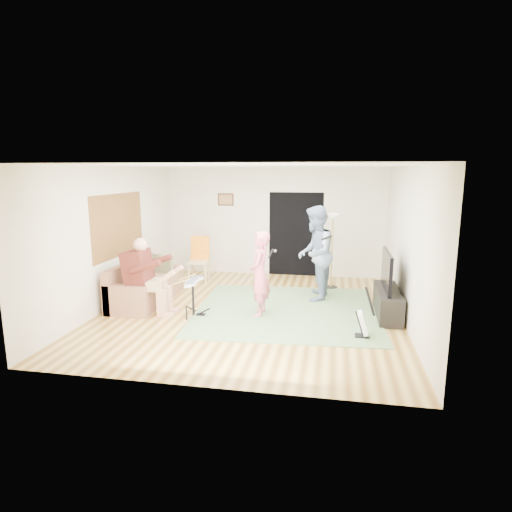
{
  "coord_description": "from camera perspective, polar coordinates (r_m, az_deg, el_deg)",
  "views": [
    {
      "loc": [
        1.49,
        -7.64,
        2.6
      ],
      "look_at": [
        0.03,
        0.3,
        1.0
      ],
      "focal_mm": 30.0,
      "sensor_mm": 36.0,
      "label": 1
    }
  ],
  "objects": [
    {
      "name": "drum_kit",
      "position": [
        7.93,
        -8.38,
        -5.78
      ],
      "size": [
        0.37,
        0.67,
        0.69
      ],
      "color": "black",
      "rests_on": "floor"
    },
    {
      "name": "sofa",
      "position": [
        8.99,
        -14.87,
        -4.19
      ],
      "size": [
        0.83,
        2.02,
        0.82
      ],
      "color": "#8A5E45",
      "rests_on": "floor"
    },
    {
      "name": "dining_chair",
      "position": [
        10.3,
        -7.55,
        -1.31
      ],
      "size": [
        0.51,
        0.53,
        1.09
      ],
      "rotation": [
        0.0,
        0.0,
        0.1
      ],
      "color": "tan",
      "rests_on": "floor"
    },
    {
      "name": "torchiere_lamp",
      "position": [
        9.66,
        10.14,
        2.42
      ],
      "size": [
        0.3,
        0.3,
        1.68
      ],
      "color": "black",
      "rests_on": "floor"
    },
    {
      "name": "guitarist",
      "position": [
        8.76,
        7.88,
        0.34
      ],
      "size": [
        0.8,
        0.99,
        1.93
      ],
      "primitive_type": "imported",
      "rotation": [
        0.0,
        0.0,
        -1.65
      ],
      "color": "slate",
      "rests_on": "floor"
    },
    {
      "name": "area_rug",
      "position": [
        8.23,
        4.06,
        -7.2
      ],
      "size": [
        3.57,
        3.5,
        0.02
      ],
      "primitive_type": "cube",
      "rotation": [
        0.0,
        0.0,
        0.06
      ],
      "color": "#577A4A",
      "rests_on": "floor"
    },
    {
      "name": "doorway",
      "position": [
        10.78,
        5.32,
        2.89
      ],
      "size": [
        2.1,
        0.0,
        2.1
      ],
      "primitive_type": "plane",
      "rotation": [
        1.57,
        0.0,
        0.0
      ],
      "color": "black",
      "rests_on": "walls"
    },
    {
      "name": "drummer",
      "position": [
        8.18,
        -14.18,
        -3.67
      ],
      "size": [
        0.92,
        0.51,
        1.41
      ],
      "color": "#521E17",
      "rests_on": "sofa"
    },
    {
      "name": "floor",
      "position": [
        8.2,
        -0.58,
        -7.28
      ],
      "size": [
        6.0,
        6.0,
        0.0
      ],
      "primitive_type": "plane",
      "color": "brown",
      "rests_on": "ground"
    },
    {
      "name": "guitar_spare",
      "position": [
        7.08,
        14.12,
        -8.66
      ],
      "size": [
        0.3,
        0.27,
        0.84
      ],
      "color": "black",
      "rests_on": "floor"
    },
    {
      "name": "singer",
      "position": [
        7.76,
        0.49,
        -2.4
      ],
      "size": [
        0.37,
        0.57,
        1.55
      ],
      "primitive_type": "imported",
      "rotation": [
        0.0,
        0.0,
        -1.57
      ],
      "color": "#DB5F75",
      "rests_on": "floor"
    },
    {
      "name": "tv_cabinet",
      "position": [
        8.2,
        17.15,
        -5.98
      ],
      "size": [
        0.4,
        1.4,
        0.5
      ],
      "primitive_type": "cube",
      "color": "black",
      "rests_on": "floor"
    },
    {
      "name": "picture_frame",
      "position": [
        11.0,
        -4.06,
        7.52
      ],
      "size": [
        0.42,
        0.03,
        0.32
      ],
      "primitive_type": "cube",
      "color": "#3F2314",
      "rests_on": "walls"
    },
    {
      "name": "ceiling",
      "position": [
        7.78,
        -0.62,
        11.93
      ],
      "size": [
        6.0,
        6.0,
        0.0
      ],
      "primitive_type": "plane",
      "rotation": [
        3.14,
        0.0,
        0.0
      ],
      "color": "white",
      "rests_on": "walls"
    },
    {
      "name": "television",
      "position": [
        8.04,
        17.04,
        -1.88
      ],
      "size": [
        0.06,
        1.19,
        0.69
      ],
      "primitive_type": "cube",
      "color": "black",
      "rests_on": "tv_cabinet"
    },
    {
      "name": "walls",
      "position": [
        7.88,
        -0.6,
        2.07
      ],
      "size": [
        5.5,
        6.0,
        2.7
      ],
      "primitive_type": null,
      "color": "beige",
      "rests_on": "floor"
    },
    {
      "name": "guitar_held",
      "position": [
        8.7,
        9.25,
        2.55
      ],
      "size": [
        0.31,
        0.61,
        0.26
      ],
      "primitive_type": null,
      "rotation": [
        0.0,
        0.0,
        -0.33
      ],
      "color": "white",
      "rests_on": "guitarist"
    },
    {
      "name": "window_blinds",
      "position": [
        8.97,
        -17.87,
        3.93
      ],
      "size": [
        0.0,
        2.05,
        2.05
      ],
      "primitive_type": "plane",
      "rotation": [
        1.57,
        0.0,
        1.57
      ],
      "color": "brown",
      "rests_on": "walls"
    },
    {
      "name": "microphone",
      "position": [
        7.65,
        1.98,
        0.33
      ],
      "size": [
        0.06,
        0.06,
        0.24
      ],
      "primitive_type": null,
      "color": "black",
      "rests_on": "singer"
    }
  ]
}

